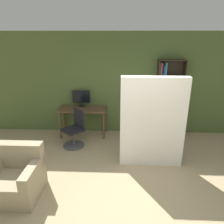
% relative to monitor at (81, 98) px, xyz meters
% --- Properties ---
extents(ground_plane, '(16.00, 16.00, 0.00)m').
position_rel_monitor_xyz_m(ground_plane, '(1.13, -2.82, -1.02)').
color(ground_plane, '#9E8966').
extents(wall_back, '(8.00, 0.06, 2.70)m').
position_rel_monitor_xyz_m(wall_back, '(1.13, 0.14, 0.33)').
color(wall_back, '#47592D').
rests_on(wall_back, ground).
extents(desk, '(1.27, 0.57, 0.77)m').
position_rel_monitor_xyz_m(desk, '(0.05, -0.18, -0.36)').
color(desk, brown).
rests_on(desk, ground).
extents(monitor, '(0.48, 0.17, 0.44)m').
position_rel_monitor_xyz_m(monitor, '(0.00, 0.00, 0.00)').
color(monitor, black).
rests_on(monitor, desk).
extents(office_chair, '(0.62, 0.62, 0.91)m').
position_rel_monitor_xyz_m(office_chair, '(-0.05, -0.79, -0.65)').
color(office_chair, '#4C4C51').
rests_on(office_chair, ground).
extents(bookshelf, '(0.68, 0.30, 2.03)m').
position_rel_monitor_xyz_m(bookshelf, '(2.24, -0.01, -0.04)').
color(bookshelf, '#2D2319').
rests_on(bookshelf, ground).
extents(mattress_near, '(1.30, 0.20, 1.88)m').
position_rel_monitor_xyz_m(mattress_near, '(1.71, -1.53, -0.07)').
color(mattress_near, silver).
rests_on(mattress_near, ground).
extents(armchair, '(0.85, 0.80, 0.85)m').
position_rel_monitor_xyz_m(armchair, '(-0.72, -2.55, -0.70)').
color(armchair, gray).
rests_on(armchair, ground).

